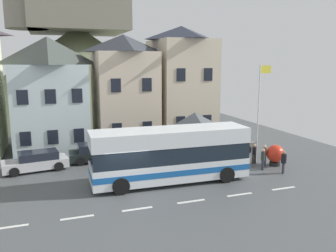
{
  "coord_description": "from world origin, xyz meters",
  "views": [
    {
      "loc": [
        -3.99,
        -18.61,
        7.45
      ],
      "look_at": [
        3.89,
        4.04,
        3.0
      ],
      "focal_mm": 37.01,
      "sensor_mm": 36.0,
      "label": 1
    }
  ],
  "objects_px": {
    "public_bench": "(156,150)",
    "hilltop_castle": "(78,65)",
    "bus_shelter": "(194,121)",
    "pedestrian_01": "(254,154)",
    "harbour_buoy": "(275,154)",
    "parked_car_00": "(228,144)",
    "transit_bus": "(170,155)",
    "parked_car_03": "(98,152)",
    "pedestrian_00": "(264,155)",
    "townhouse_01": "(50,94)",
    "flagpole": "(259,107)",
    "parked_car_01": "(36,161)",
    "pedestrian_03": "(284,160)",
    "townhouse_03": "(181,84)",
    "pedestrian_02": "(263,158)",
    "townhouse_02": "(124,91)"
  },
  "relations": [
    {
      "from": "bus_shelter",
      "to": "harbour_buoy",
      "type": "relative_size",
      "value": 2.4
    },
    {
      "from": "parked_car_01",
      "to": "townhouse_01",
      "type": "bearing_deg",
      "value": -108.85
    },
    {
      "from": "parked_car_00",
      "to": "flagpole",
      "type": "height_order",
      "value": "flagpole"
    },
    {
      "from": "transit_bus",
      "to": "pedestrian_03",
      "type": "height_order",
      "value": "transit_bus"
    },
    {
      "from": "townhouse_02",
      "to": "townhouse_03",
      "type": "relative_size",
      "value": 0.91
    },
    {
      "from": "parked_car_00",
      "to": "parked_car_03",
      "type": "xyz_separation_m",
      "value": [
        -10.61,
        0.96,
        -0.03
      ]
    },
    {
      "from": "townhouse_03",
      "to": "hilltop_castle",
      "type": "distance_m",
      "value": 24.16
    },
    {
      "from": "harbour_buoy",
      "to": "parked_car_00",
      "type": "bearing_deg",
      "value": 107.44
    },
    {
      "from": "flagpole",
      "to": "harbour_buoy",
      "type": "xyz_separation_m",
      "value": [
        0.65,
        -1.32,
        -3.36
      ]
    },
    {
      "from": "parked_car_00",
      "to": "pedestrian_03",
      "type": "distance_m",
      "value": 6.27
    },
    {
      "from": "bus_shelter",
      "to": "pedestrian_01",
      "type": "relative_size",
      "value": 2.47
    },
    {
      "from": "pedestrian_00",
      "to": "public_bench",
      "type": "distance_m",
      "value": 8.45
    },
    {
      "from": "public_bench",
      "to": "hilltop_castle",
      "type": "bearing_deg",
      "value": 97.0
    },
    {
      "from": "parked_car_00",
      "to": "public_bench",
      "type": "height_order",
      "value": "parked_car_00"
    },
    {
      "from": "townhouse_03",
      "to": "bus_shelter",
      "type": "height_order",
      "value": "townhouse_03"
    },
    {
      "from": "townhouse_01",
      "to": "parked_car_01",
      "type": "relative_size",
      "value": 2.12
    },
    {
      "from": "townhouse_03",
      "to": "townhouse_02",
      "type": "bearing_deg",
      "value": -175.95
    },
    {
      "from": "parked_car_03",
      "to": "bus_shelter",
      "type": "bearing_deg",
      "value": -15.61
    },
    {
      "from": "parked_car_00",
      "to": "parked_car_01",
      "type": "relative_size",
      "value": 0.95
    },
    {
      "from": "parked_car_00",
      "to": "bus_shelter",
      "type": "bearing_deg",
      "value": 16.44
    },
    {
      "from": "pedestrian_00",
      "to": "flagpole",
      "type": "relative_size",
      "value": 0.21
    },
    {
      "from": "bus_shelter",
      "to": "pedestrian_03",
      "type": "bearing_deg",
      "value": -49.81
    },
    {
      "from": "pedestrian_01",
      "to": "pedestrian_03",
      "type": "xyz_separation_m",
      "value": [
        0.56,
        -2.67,
        0.17
      ]
    },
    {
      "from": "transit_bus",
      "to": "parked_car_03",
      "type": "distance_m",
      "value": 7.26
    },
    {
      "from": "townhouse_02",
      "to": "harbour_buoy",
      "type": "relative_size",
      "value": 6.42
    },
    {
      "from": "hilltop_castle",
      "to": "bus_shelter",
      "type": "xyz_separation_m",
      "value": [
        5.87,
        -29.92,
        -3.99
      ]
    },
    {
      "from": "public_bench",
      "to": "townhouse_01",
      "type": "bearing_deg",
      "value": 146.37
    },
    {
      "from": "pedestrian_00",
      "to": "harbour_buoy",
      "type": "xyz_separation_m",
      "value": [
        0.77,
        -0.21,
        0.05
      ]
    },
    {
      "from": "townhouse_02",
      "to": "transit_bus",
      "type": "distance_m",
      "value": 11.26
    },
    {
      "from": "parked_car_03",
      "to": "pedestrian_03",
      "type": "relative_size",
      "value": 2.84
    },
    {
      "from": "transit_bus",
      "to": "parked_car_03",
      "type": "height_order",
      "value": "transit_bus"
    },
    {
      "from": "hilltop_castle",
      "to": "harbour_buoy",
      "type": "distance_m",
      "value": 35.56
    },
    {
      "from": "pedestrian_00",
      "to": "harbour_buoy",
      "type": "relative_size",
      "value": 1.01
    },
    {
      "from": "transit_bus",
      "to": "pedestrian_03",
      "type": "relative_size",
      "value": 6.37
    },
    {
      "from": "townhouse_01",
      "to": "townhouse_03",
      "type": "bearing_deg",
      "value": -1.12
    },
    {
      "from": "pedestrian_01",
      "to": "pedestrian_02",
      "type": "bearing_deg",
      "value": -100.27
    },
    {
      "from": "bus_shelter",
      "to": "parked_car_00",
      "type": "height_order",
      "value": "bus_shelter"
    },
    {
      "from": "public_bench",
      "to": "parked_car_01",
      "type": "bearing_deg",
      "value": -173.89
    },
    {
      "from": "parked_car_01",
      "to": "pedestrian_00",
      "type": "height_order",
      "value": "pedestrian_00"
    },
    {
      "from": "pedestrian_03",
      "to": "flagpole",
      "type": "bearing_deg",
      "value": 90.73
    },
    {
      "from": "parked_car_03",
      "to": "flagpole",
      "type": "relative_size",
      "value": 0.61
    },
    {
      "from": "pedestrian_01",
      "to": "flagpole",
      "type": "distance_m",
      "value": 3.5
    },
    {
      "from": "parked_car_00",
      "to": "parked_car_01",
      "type": "xyz_separation_m",
      "value": [
        -15.01,
        0.01,
        -0.05
      ]
    },
    {
      "from": "transit_bus",
      "to": "harbour_buoy",
      "type": "bearing_deg",
      "value": 6.81
    },
    {
      "from": "parked_car_00",
      "to": "hilltop_castle",
      "type": "bearing_deg",
      "value": -72.28
    },
    {
      "from": "townhouse_01",
      "to": "parked_car_03",
      "type": "xyz_separation_m",
      "value": [
        3.19,
        -5.2,
        -4.09
      ]
    },
    {
      "from": "pedestrian_02",
      "to": "transit_bus",
      "type": "bearing_deg",
      "value": -178.35
    },
    {
      "from": "townhouse_03",
      "to": "pedestrian_02",
      "type": "relative_size",
      "value": 7.04
    },
    {
      "from": "bus_shelter",
      "to": "pedestrian_02",
      "type": "relative_size",
      "value": 2.41
    },
    {
      "from": "townhouse_01",
      "to": "public_bench",
      "type": "bearing_deg",
      "value": -33.63
    }
  ]
}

